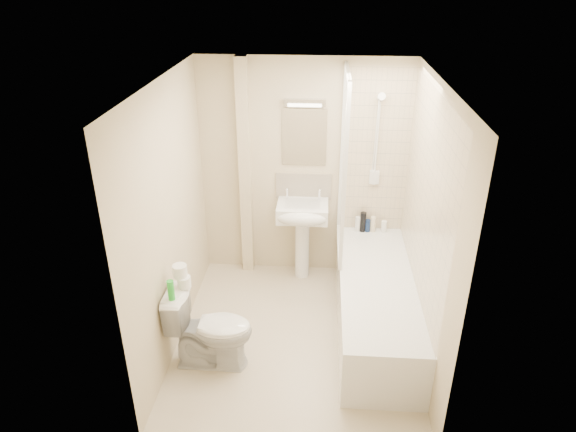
{
  "coord_description": "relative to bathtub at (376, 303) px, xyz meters",
  "views": [
    {
      "loc": [
        0.2,
        -3.87,
        3.21
      ],
      "look_at": [
        -0.09,
        0.2,
        1.18
      ],
      "focal_mm": 32.0,
      "sensor_mm": 36.0,
      "label": 1
    }
  ],
  "objects": [
    {
      "name": "shower_screen",
      "position": [
        -0.35,
        0.6,
        1.16
      ],
      "size": [
        0.04,
        0.92,
        1.8
      ],
      "color": "white",
      "rests_on": "bathtub"
    },
    {
      "name": "bottle_cream",
      "position": [
        0.02,
        0.96,
        0.35
      ],
      "size": [
        0.06,
        0.06,
        0.18
      ],
      "primitive_type": "cylinder",
      "color": "beige",
      "rests_on": "bathtub"
    },
    {
      "name": "strip_light",
      "position": [
        -0.75,
        1.02,
        1.66
      ],
      "size": [
        0.42,
        0.07,
        0.07
      ],
      "primitive_type": "cube",
      "color": "silver",
      "rests_on": "wall_back"
    },
    {
      "name": "bottle_white_b",
      "position": [
        0.14,
        0.96,
        0.32
      ],
      "size": [
        0.06,
        0.06,
        0.13
      ],
      "primitive_type": "cylinder",
      "color": "white",
      "rests_on": "bathtub"
    },
    {
      "name": "wall_left",
      "position": [
        -1.85,
        -0.2,
        0.91
      ],
      "size": [
        0.02,
        2.5,
        2.4
      ],
      "primitive_type": "cube",
      "color": "beige",
      "rests_on": "ground"
    },
    {
      "name": "toilet_roll_upper",
      "position": [
        -1.72,
        -0.5,
        0.6
      ],
      "size": [
        0.12,
        0.12,
        0.11
      ],
      "primitive_type": "cylinder",
      "color": "white",
      "rests_on": "toilet_roll_lower"
    },
    {
      "name": "green_bottle",
      "position": [
        -1.74,
        -0.69,
        0.53
      ],
      "size": [
        0.06,
        0.06,
        0.18
      ],
      "primitive_type": "cylinder",
      "color": "green",
      "rests_on": "toilet"
    },
    {
      "name": "bathtub",
      "position": [
        0.0,
        0.0,
        0.0
      ],
      "size": [
        0.7,
        2.1,
        0.55
      ],
      "color": "white",
      "rests_on": "ground"
    },
    {
      "name": "ceiling",
      "position": [
        -0.75,
        -0.2,
        2.11
      ],
      "size": [
        2.2,
        2.5,
        0.02
      ],
      "primitive_type": "cube",
      "color": "white",
      "rests_on": "wall_back"
    },
    {
      "name": "bottle_white_a",
      "position": [
        -0.14,
        0.96,
        0.35
      ],
      "size": [
        0.06,
        0.06,
        0.17
      ],
      "primitive_type": "cylinder",
      "color": "white",
      "rests_on": "bathtub"
    },
    {
      "name": "tile_back",
      "position": [
        0.0,
        1.04,
        1.14
      ],
      "size": [
        0.7,
        0.01,
        1.75
      ],
      "primitive_type": "cube",
      "color": "beige",
      "rests_on": "wall_back"
    },
    {
      "name": "toilet",
      "position": [
        -1.47,
        -0.59,
        0.08
      ],
      "size": [
        0.43,
        0.73,
        0.73
      ],
      "primitive_type": "imported",
      "rotation": [
        0.0,
        0.0,
        1.56
      ],
      "color": "white",
      "rests_on": "ground"
    },
    {
      "name": "floor",
      "position": [
        -0.75,
        -0.2,
        -0.29
      ],
      "size": [
        2.5,
        2.5,
        0.0
      ],
      "primitive_type": "plane",
      "color": "beige",
      "rests_on": "ground"
    },
    {
      "name": "wall_back",
      "position": [
        -0.75,
        1.05,
        0.91
      ],
      "size": [
        2.2,
        0.02,
        2.4
      ],
      "primitive_type": "cube",
      "color": "beige",
      "rests_on": "ground"
    },
    {
      "name": "bottle_blue",
      "position": [
        -0.03,
        0.96,
        0.33
      ],
      "size": [
        0.06,
        0.06,
        0.14
      ],
      "primitive_type": "cylinder",
      "color": "#122550",
      "rests_on": "bathtub"
    },
    {
      "name": "bottle_black_b",
      "position": [
        -0.09,
        0.96,
        0.37
      ],
      "size": [
        0.06,
        0.06,
        0.22
      ],
      "primitive_type": "cylinder",
      "color": "black",
      "rests_on": "bathtub"
    },
    {
      "name": "wall_right",
      "position": [
        0.35,
        -0.2,
        0.91
      ],
      "size": [
        0.02,
        2.5,
        2.4
      ],
      "primitive_type": "cube",
      "color": "beige",
      "rests_on": "ground"
    },
    {
      "name": "toilet_roll_lower",
      "position": [
        -1.69,
        -0.51,
        0.49
      ],
      "size": [
        0.12,
        0.12,
        0.1
      ],
      "primitive_type": "cylinder",
      "color": "white",
      "rests_on": "toilet"
    },
    {
      "name": "pedestal_sink",
      "position": [
        -0.75,
        0.81,
        0.44
      ],
      "size": [
        0.54,
        0.49,
        1.04
      ],
      "color": "white",
      "rests_on": "ground"
    },
    {
      "name": "tile_right",
      "position": [
        0.34,
        0.0,
        1.14
      ],
      "size": [
        0.01,
        2.1,
        1.75
      ],
      "primitive_type": "cube",
      "color": "beige",
      "rests_on": "wall_right"
    },
    {
      "name": "splashback",
      "position": [
        -0.75,
        1.04,
        0.74
      ],
      "size": [
        0.6,
        0.02,
        0.3
      ],
      "primitive_type": "cube",
      "color": "beige",
      "rests_on": "wall_back"
    },
    {
      "name": "pipe_boxing",
      "position": [
        -1.37,
        0.99,
        0.91
      ],
      "size": [
        0.12,
        0.12,
        2.4
      ],
      "primitive_type": "cube",
      "color": "beige",
      "rests_on": "ground"
    },
    {
      "name": "shower_fixture",
      "position": [
        -0.0,
        0.99,
        1.26
      ],
      "size": [
        0.1,
        0.16,
        0.99
      ],
      "color": "white",
      "rests_on": "wall_back"
    },
    {
      "name": "mirror",
      "position": [
        -0.75,
        1.04,
        1.29
      ],
      "size": [
        0.46,
        0.01,
        0.6
      ],
      "primitive_type": "cube",
      "color": "white",
      "rests_on": "wall_back"
    }
  ]
}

